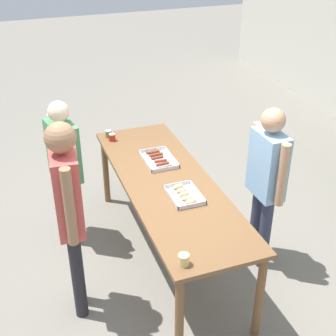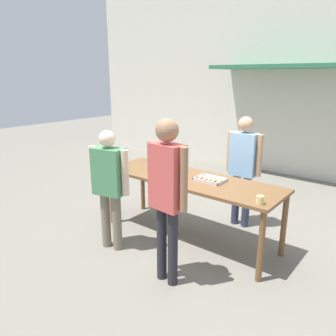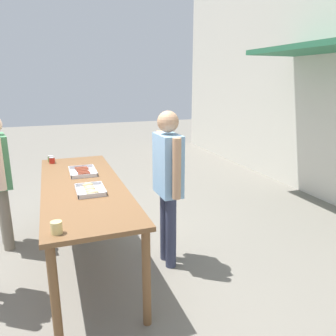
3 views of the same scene
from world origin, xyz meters
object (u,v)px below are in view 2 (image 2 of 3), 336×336
at_px(beer_cup, 260,200).
at_px(person_customer_with_cup, 167,187).
at_px(condiment_jar_mustard, 116,165).
at_px(person_customer_holding_hotdog, 109,180).
at_px(condiment_jar_ketchup, 121,166).
at_px(person_server_behind_table, 243,162).
at_px(food_tray_sausages, 168,170).
at_px(food_tray_buns, 210,180).

distance_m(beer_cup, person_customer_with_cup, 1.02).
relative_size(condiment_jar_mustard, beer_cup, 0.90).
relative_size(beer_cup, person_customer_holding_hotdog, 0.06).
xyz_separation_m(condiment_jar_ketchup, person_server_behind_table, (1.41, 1.12, 0.07)).
relative_size(food_tray_sausages, condiment_jar_mustard, 5.40).
bearing_deg(person_customer_with_cup, person_server_behind_table, -84.32).
bearing_deg(condiment_jar_ketchup, person_customer_with_cup, -26.00).
bearing_deg(food_tray_sausages, person_server_behind_table, 44.60).
bearing_deg(person_customer_with_cup, beer_cup, -131.62).
distance_m(condiment_jar_ketchup, beer_cup, 2.17).
relative_size(food_tray_sausages, person_customer_holding_hotdog, 0.28).
bearing_deg(food_tray_sausages, beer_cup, -12.39).
xyz_separation_m(food_tray_buns, condiment_jar_mustard, (-1.44, -0.34, 0.02)).
distance_m(condiment_jar_mustard, person_customer_holding_hotdog, 0.76).
relative_size(condiment_jar_ketchup, beer_cup, 0.90).
bearing_deg(condiment_jar_mustard, food_tray_buns, 13.49).
bearing_deg(beer_cup, person_server_behind_table, 123.93).
distance_m(food_tray_buns, condiment_jar_ketchup, 1.38).
bearing_deg(food_tray_buns, person_customer_with_cup, -84.21).
xyz_separation_m(food_tray_sausages, person_customer_holding_hotdog, (-0.22, -0.92, 0.04)).
relative_size(beer_cup, person_server_behind_table, 0.05).
xyz_separation_m(condiment_jar_mustard, beer_cup, (2.27, 0.01, 0.00)).
xyz_separation_m(condiment_jar_mustard, person_server_behind_table, (1.51, 1.13, 0.07)).
height_order(condiment_jar_mustard, condiment_jar_ketchup, same).
distance_m(food_tray_buns, beer_cup, 0.90).
relative_size(condiment_jar_mustard, person_customer_with_cup, 0.04).
bearing_deg(food_tray_buns, beer_cup, -22.19).
xyz_separation_m(condiment_jar_ketchup, person_customer_with_cup, (1.44, -0.70, 0.18)).
bearing_deg(condiment_jar_mustard, person_customer_with_cup, -24.06).
xyz_separation_m(person_customer_holding_hotdog, person_customer_with_cup, (1.04, -0.12, 0.18)).
bearing_deg(food_tray_buns, condiment_jar_ketchup, -166.13).
xyz_separation_m(condiment_jar_ketchup, person_customer_holding_hotdog, (0.40, -0.59, 0.01)).
height_order(condiment_jar_mustard, beer_cup, beer_cup).
xyz_separation_m(food_tray_sausages, condiment_jar_ketchup, (-0.62, -0.33, 0.03)).
bearing_deg(food_tray_buns, condiment_jar_mustard, -166.51).
distance_m(food_tray_sausages, food_tray_buns, 0.72).
distance_m(person_server_behind_table, person_customer_holding_hotdog, 1.98).
height_order(condiment_jar_ketchup, person_server_behind_table, person_server_behind_table).
xyz_separation_m(food_tray_sausages, person_server_behind_table, (0.80, 0.78, 0.10)).
xyz_separation_m(food_tray_buns, person_server_behind_table, (0.08, 0.79, 0.09)).
distance_m(food_tray_sausages, condiment_jar_ketchup, 0.70).
bearing_deg(food_tray_buns, food_tray_sausages, 179.90).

